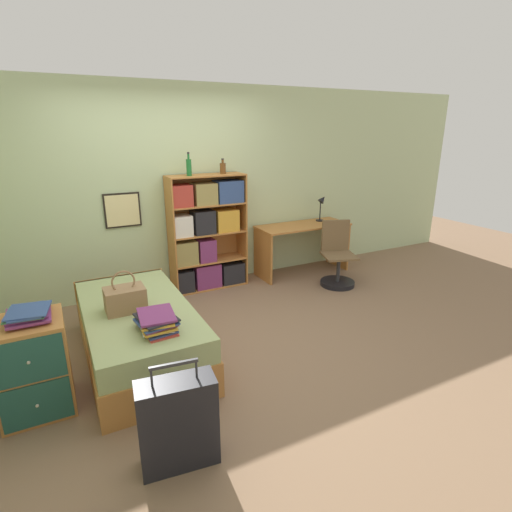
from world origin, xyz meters
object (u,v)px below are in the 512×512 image
at_px(bottle_brown, 223,168).
at_px(handbag, 125,299).
at_px(magazine_pile_on_dresser, 28,314).
at_px(suitcase, 178,423).
at_px(book_stack_on_bed, 156,322).
at_px(bookcase, 206,235).
at_px(bottle_green, 189,167).
at_px(desk, 303,239).
at_px(desk_lamp, 322,203).
at_px(desk_chair, 337,265).
at_px(dresser, 33,367).
at_px(bed, 138,331).

bearing_deg(bottle_brown, handbag, -137.73).
bearing_deg(magazine_pile_on_dresser, suitcase, -53.00).
height_order(book_stack_on_bed, magazine_pile_on_dresser, magazine_pile_on_dresser).
relative_size(suitcase, bookcase, 0.49).
relative_size(book_stack_on_bed, bottle_green, 1.37).
height_order(handbag, desk, handbag).
bearing_deg(desk, bottle_green, 177.25).
bearing_deg(desk_lamp, magazine_pile_on_dresser, -156.02).
bearing_deg(book_stack_on_bed, desk_chair, 22.93).
bearing_deg(bottle_green, bookcase, 5.60).
height_order(bookcase, bottle_brown, bottle_brown).
bearing_deg(bookcase, dresser, -139.30).
distance_m(magazine_pile_on_dresser, bottle_green, 2.61).
distance_m(book_stack_on_bed, desk_chair, 2.99).
bearing_deg(handbag, bottle_green, 51.68).
relative_size(suitcase, magazine_pile_on_dresser, 2.04).
height_order(bed, suitcase, suitcase).
height_order(dresser, bookcase, bookcase).
height_order(book_stack_on_bed, desk_chair, desk_chair).
bearing_deg(desk_lamp, desk_chair, -107.38).
distance_m(desk, desk_chair, 0.68).
bearing_deg(suitcase, bed, 88.24).
xyz_separation_m(bed, desk, (2.63, 1.23, 0.27)).
bearing_deg(handbag, desk, 25.40).
bearing_deg(desk, magazine_pile_on_dresser, -154.92).
bearing_deg(desk_lamp, bottle_green, -179.62).
distance_m(dresser, bottle_green, 2.80).
height_order(dresser, desk_lamp, desk_lamp).
height_order(desk_lamp, desk_chair, desk_lamp).
xyz_separation_m(bookcase, bottle_green, (-0.19, -0.02, 0.88)).
xyz_separation_m(book_stack_on_bed, dresser, (-0.90, 0.14, -0.22)).
bearing_deg(bottle_green, desk, -2.75).
xyz_separation_m(dresser, desk_lamp, (3.86, 1.73, 0.62)).
relative_size(desk, desk_chair, 1.56).
bearing_deg(bed, book_stack_on_bed, -84.02).
bearing_deg(dresser, book_stack_on_bed, -8.58).
distance_m(bottle_green, desk, 1.97).
bearing_deg(bookcase, desk, -3.83).
bearing_deg(bottle_green, magazine_pile_on_dresser, -136.84).
bearing_deg(desk_lamp, suitcase, -138.31).
xyz_separation_m(desk, desk_chair, (0.16, -0.62, -0.24)).
distance_m(dresser, desk_chair, 3.78).
bearing_deg(dresser, bottle_brown, 37.37).
distance_m(bottle_green, desk_chair, 2.35).
bearing_deg(desk_chair, bookcase, 156.14).
relative_size(bed, suitcase, 2.50).
bearing_deg(bottle_green, handbag, -128.32).
distance_m(magazine_pile_on_dresser, bottle_brown, 2.95).
bearing_deg(bottle_green, suitcase, -110.85).
bearing_deg(bottle_green, book_stack_on_bed, -116.70).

